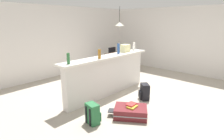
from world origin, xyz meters
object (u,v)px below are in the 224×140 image
object	(u,v)px
grocery_bag	(125,48)
suitcase_flat_maroon	(130,112)
bottle_green	(68,59)
bottle_blue	(118,49)
book_stack	(132,105)
backpack_black	(144,92)
pendant_lamp	(119,24)
dining_table	(121,55)
backpack_green	(93,114)
bottle_white	(134,46)
bottle_amber	(99,54)
dining_chair_near_partition	(130,61)
dining_chair_far_side	(110,57)

from	to	relation	value
grocery_bag	suitcase_flat_maroon	bearing A→B (deg)	-137.74
bottle_green	bottle_blue	xyz separation A→B (m)	(1.68, 0.02, 0.02)
bottle_blue	book_stack	distance (m)	1.84
book_stack	bottle_green	bearing A→B (deg)	120.67
grocery_bag	backpack_black	xyz separation A→B (m)	(-0.42, -0.98, -1.00)
backpack_black	pendant_lamp	bearing A→B (deg)	53.64
dining_table	pendant_lamp	xyz separation A→B (m)	(-0.08, 0.03, 1.22)
book_stack	grocery_bag	bearing A→B (deg)	43.07
backpack_green	bottle_green	bearing A→B (deg)	86.84
bottle_green	dining_table	size ratio (longest dim) A/B	0.22
suitcase_flat_maroon	backpack_black	world-z (taller)	backpack_black
bottle_white	backpack_black	xyz separation A→B (m)	(-0.82, -0.96, -1.01)
bottle_blue	grocery_bag	size ratio (longest dim) A/B	1.10
bottle_green	backpack_black	bearing A→B (deg)	-28.78
bottle_amber	pendant_lamp	xyz separation A→B (m)	(2.44, 1.42, 0.66)
pendant_lamp	backpack_black	world-z (taller)	pendant_lamp
pendant_lamp	book_stack	world-z (taller)	pendant_lamp
grocery_bag	bottle_green	bearing A→B (deg)	-177.65
dining_chair_near_partition	dining_table	bearing A→B (deg)	83.74
dining_chair_near_partition	dining_chair_far_side	xyz separation A→B (m)	(0.04, 1.06, 0.00)
grocery_bag	dining_table	distance (m)	1.89
dining_table	backpack_black	world-z (taller)	dining_table
backpack_green	book_stack	xyz separation A→B (m)	(0.75, -0.41, 0.05)
dining_chair_near_partition	dining_chair_far_side	world-z (taller)	same
bottle_blue	backpack_green	xyz separation A→B (m)	(-1.72, -0.80, -1.03)
bottle_white	dining_chair_near_partition	world-z (taller)	bottle_white
grocery_bag	pendant_lamp	xyz separation A→B (m)	(1.23, 1.26, 0.66)
bottle_white	dining_table	distance (m)	1.66
suitcase_flat_maroon	pendant_lamp	bearing A→B (deg)	43.93
bottle_white	dining_chair_near_partition	size ratio (longest dim) A/B	0.27
bottle_amber	suitcase_flat_maroon	bearing A→B (deg)	-99.03
bottle_green	dining_table	world-z (taller)	bottle_green
book_stack	bottle_blue	bearing A→B (deg)	51.12
backpack_green	pendant_lamp	bearing A→B (deg)	32.52
bottle_green	dining_chair_near_partition	size ratio (longest dim) A/B	0.26
dining_chair_far_side	backpack_green	xyz separation A→B (m)	(-3.41, -2.68, -0.31)
pendant_lamp	bottle_white	bearing A→B (deg)	-122.88
bottle_green	grocery_bag	distance (m)	2.06
dining_chair_near_partition	backpack_black	world-z (taller)	dining_chair_near_partition
dining_chair_near_partition	backpack_green	bearing A→B (deg)	-154.44
bottle_green	dining_table	distance (m)	3.67
bottle_amber	dining_chair_near_partition	distance (m)	2.72
bottle_white	dining_chair_far_side	world-z (taller)	bottle_white
bottle_amber	bottle_white	distance (m)	1.62
bottle_white	book_stack	world-z (taller)	bottle_white
bottle_blue	backpack_black	xyz separation A→B (m)	(-0.04, -0.92, -1.03)
bottle_green	pendant_lamp	size ratio (longest dim) A/B	0.32
dining_chair_far_side	backpack_black	bearing A→B (deg)	-121.77
book_stack	suitcase_flat_maroon	bearing A→B (deg)	158.95
dining_chair_near_partition	backpack_black	bearing A→B (deg)	-134.23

